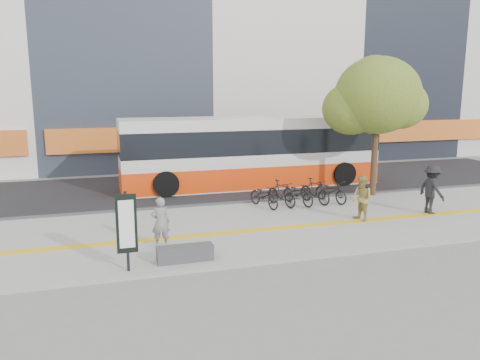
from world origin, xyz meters
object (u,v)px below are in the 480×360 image
object	(u,v)px
street_tree	(376,97)
pedestrian_tan	(362,199)
bench	(185,253)
bus	(251,154)
seated_woman	(161,222)
pedestrian_dark	(432,189)
signboard	(127,225)

from	to	relation	value
street_tree	pedestrian_tan	size ratio (longest dim) A/B	3.75
bench	bus	xyz separation A→B (m)	(5.17, 9.70, 1.37)
seated_woman	pedestrian_dark	distance (m)	10.72
bench	bus	bearing A→B (deg)	61.92
seated_woman	pedestrian_tan	bearing A→B (deg)	-167.96
bench	signboard	world-z (taller)	signboard
bench	pedestrian_tan	bearing A→B (deg)	17.68
signboard	bus	size ratio (longest dim) A/B	0.17
seated_woman	bench	bearing A→B (deg)	115.05
bus	bench	bearing A→B (deg)	-118.08
pedestrian_dark	seated_woman	bearing A→B (deg)	91.62
signboard	pedestrian_dark	world-z (taller)	signboard
bus	seated_woman	bearing A→B (deg)	-124.32
bench	bus	world-z (taller)	bus
bench	pedestrian_tan	xyz separation A→B (m)	(7.00, 2.23, 0.62)
signboard	street_tree	distance (m)	13.40
pedestrian_tan	bus	bearing A→B (deg)	-174.52
bench	pedestrian_tan	world-z (taller)	pedestrian_tan
bus	pedestrian_dark	world-z (taller)	bus
seated_woman	pedestrian_tan	distance (m)	7.54
bench	street_tree	size ratio (longest dim) A/B	0.25
street_tree	signboard	bearing A→B (deg)	-150.93
bench	pedestrian_dark	xyz separation A→B (m)	(10.18, 2.39, 0.74)
street_tree	pedestrian_tan	xyz separation A→B (m)	(-2.78, -3.79, -3.59)
bench	seated_woman	size ratio (longest dim) A/B	1.01
street_tree	bus	bearing A→B (deg)	141.38
signboard	pedestrian_tan	xyz separation A→B (m)	(8.60, 2.54, -0.45)
bench	signboard	xyz separation A→B (m)	(-1.60, -0.31, 1.06)
signboard	street_tree	xyz separation A→B (m)	(11.38, 6.33, 3.15)
signboard	seated_woman	size ratio (longest dim) A/B	1.39
street_tree	bus	size ratio (longest dim) A/B	0.49
bench	pedestrian_dark	bearing A→B (deg)	13.21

